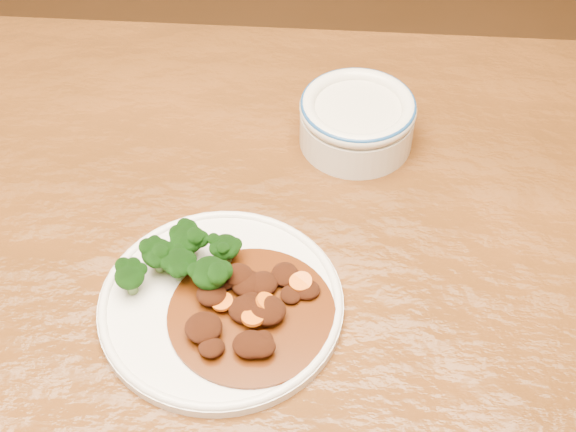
{
  "coord_description": "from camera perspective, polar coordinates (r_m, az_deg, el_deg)",
  "views": [
    {
      "loc": [
        0.06,
        -0.46,
        1.37
      ],
      "look_at": [
        0.09,
        0.08,
        0.77
      ],
      "focal_mm": 50.0,
      "sensor_mm": 36.0,
      "label": 1
    }
  ],
  "objects": [
    {
      "name": "dinner_plate",
      "position": [
        0.76,
        -4.78,
        -6.21
      ],
      "size": [
        0.23,
        0.23,
        0.01
      ],
      "rotation": [
        0.0,
        0.0,
        -0.14
      ],
      "color": "white",
      "rests_on": "dining_table"
    },
    {
      "name": "broccoli_florets",
      "position": [
        0.76,
        -7.43,
        -3.05
      ],
      "size": [
        0.12,
        0.08,
        0.04
      ],
      "color": "#5C8243",
      "rests_on": "dinner_plate"
    },
    {
      "name": "mince_stew",
      "position": [
        0.74,
        -2.79,
        -6.66
      ],
      "size": [
        0.16,
        0.16,
        0.03
      ],
      "color": "#4D2408",
      "rests_on": "dinner_plate"
    },
    {
      "name": "dip_bowl",
      "position": [
        0.9,
        4.93,
        6.87
      ],
      "size": [
        0.13,
        0.13,
        0.06
      ],
      "rotation": [
        0.0,
        0.0,
        0.41
      ],
      "color": "beige",
      "rests_on": "dining_table"
    },
    {
      "name": "dining_table",
      "position": [
        0.84,
        -5.98,
        -9.15
      ],
      "size": [
        1.6,
        1.09,
        0.75
      ],
      "rotation": [
        0.0,
        0.0,
        -0.13
      ],
      "color": "#5E3010",
      "rests_on": "ground"
    }
  ]
}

